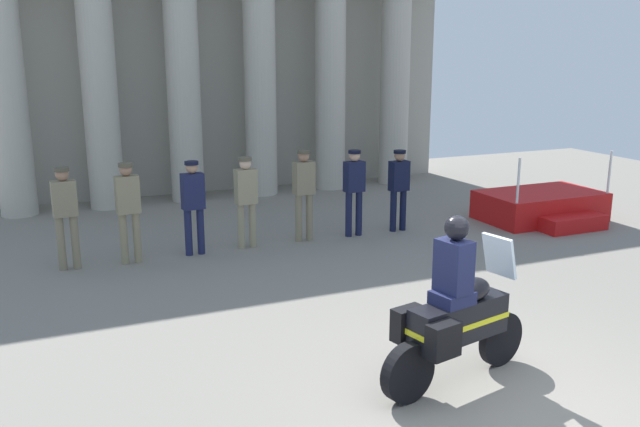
% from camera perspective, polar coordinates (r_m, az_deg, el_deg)
% --- Properties ---
extents(ground_plane, '(28.00, 28.00, 0.00)m').
position_cam_1_polar(ground_plane, '(7.41, 15.48, -15.58)').
color(ground_plane, gray).
extents(colonnade_backdrop, '(12.71, 1.62, 6.90)m').
position_cam_1_polar(colonnade_backdrop, '(16.94, -8.76, 13.22)').
color(colonnade_backdrop, '#A49F91').
rests_on(colonnade_backdrop, ground_plane).
extents(reviewing_stand, '(2.52, 2.00, 1.50)m').
position_cam_1_polar(reviewing_stand, '(15.10, 18.24, 0.53)').
color(reviewing_stand, '#B71414').
rests_on(reviewing_stand, ground_plane).
extents(officer_in_row_0, '(0.40, 0.25, 1.71)m').
position_cam_1_polar(officer_in_row_0, '(11.74, -20.68, 0.28)').
color(officer_in_row_0, '#7A7056').
rests_on(officer_in_row_0, ground_plane).
extents(officer_in_row_1, '(0.40, 0.25, 1.73)m').
position_cam_1_polar(officer_in_row_1, '(11.75, -15.87, 0.71)').
color(officer_in_row_1, '#847A5B').
rests_on(officer_in_row_1, ground_plane).
extents(officer_in_row_2, '(0.40, 0.25, 1.68)m').
position_cam_1_polar(officer_in_row_2, '(12.00, -10.65, 1.11)').
color(officer_in_row_2, '#191E42').
rests_on(officer_in_row_2, ground_plane).
extents(officer_in_row_3, '(0.40, 0.25, 1.67)m').
position_cam_1_polar(officer_in_row_3, '(12.29, -6.25, 1.56)').
color(officer_in_row_3, gray).
rests_on(officer_in_row_3, ground_plane).
extents(officer_in_row_4, '(0.40, 0.25, 1.74)m').
position_cam_1_polar(officer_in_row_4, '(12.64, -1.37, 2.17)').
color(officer_in_row_4, '#7A7056').
rests_on(officer_in_row_4, ground_plane).
extents(officer_in_row_5, '(0.40, 0.25, 1.68)m').
position_cam_1_polar(officer_in_row_5, '(13.02, 2.89, 2.35)').
color(officer_in_row_5, '#141938').
rests_on(officer_in_row_5, ground_plane).
extents(officer_in_row_6, '(0.40, 0.25, 1.63)m').
position_cam_1_polar(officer_in_row_6, '(13.47, 6.66, 2.51)').
color(officer_in_row_6, black).
rests_on(officer_in_row_6, ground_plane).
extents(motorcycle_with_rider, '(2.07, 0.83, 1.90)m').
position_cam_1_polar(motorcycle_with_rider, '(7.43, 11.26, -8.44)').
color(motorcycle_with_rider, black).
rests_on(motorcycle_with_rider, ground_plane).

